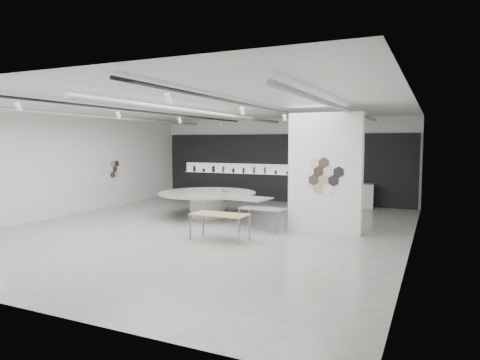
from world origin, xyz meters
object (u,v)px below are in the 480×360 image
at_px(sample_table_wood, 220,216).
at_px(sample_table_stone, 263,210).
at_px(kitchen_counter, 351,195).
at_px(display_island, 209,201).
at_px(partition_column, 325,173).

bearing_deg(sample_table_wood, sample_table_stone, 69.70).
bearing_deg(kitchen_counter, sample_table_stone, -110.71).
xyz_separation_m(sample_table_wood, sample_table_stone, (0.62, 1.67, -0.04)).
bearing_deg(display_island, partition_column, -3.40).
relative_size(sample_table_stone, kitchen_counter, 0.77).
height_order(display_island, sample_table_stone, display_island).
bearing_deg(sample_table_stone, partition_column, 18.00).
distance_m(sample_table_wood, sample_table_stone, 1.78).
bearing_deg(kitchen_counter, partition_column, -94.15).
relative_size(partition_column, display_island, 0.76).
xyz_separation_m(display_island, sample_table_wood, (2.11, -3.16, 0.09)).
distance_m(display_island, sample_table_stone, 3.11).
bearing_deg(kitchen_counter, sample_table_wood, -111.96).
xyz_separation_m(display_island, sample_table_stone, (2.73, -1.49, 0.05)).
distance_m(display_island, kitchen_counter, 6.30).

